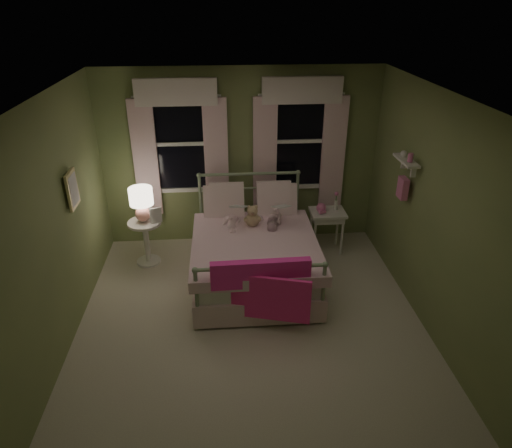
{
  "coord_description": "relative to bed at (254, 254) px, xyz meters",
  "views": [
    {
      "loc": [
        -0.27,
        -4.25,
        3.46
      ],
      "look_at": [
        0.11,
        0.57,
        1.0
      ],
      "focal_mm": 32.0,
      "sensor_mm": 36.0,
      "label": 1
    }
  ],
  "objects": [
    {
      "name": "pink_toy",
      "position": [
        1.02,
        0.65,
        0.32
      ],
      "size": [
        0.14,
        0.2,
        0.14
      ],
      "color": "pink",
      "rests_on": "nightstand_right"
    },
    {
      "name": "bed",
      "position": [
        0.0,
        0.0,
        0.0
      ],
      "size": [
        1.58,
        2.04,
        1.18
      ],
      "color": "white",
      "rests_on": "ground"
    },
    {
      "name": "bud_vase",
      "position": [
        1.24,
        0.71,
        0.41
      ],
      "size": [
        0.06,
        0.06,
        0.28
      ],
      "color": "white",
      "rests_on": "nightstand_right"
    },
    {
      "name": "wall_shelf",
      "position": [
        1.79,
        -0.22,
        1.14
      ],
      "size": [
        0.15,
        0.5,
        0.6
      ],
      "color": "white",
      "rests_on": "room_shell"
    },
    {
      "name": "book_nightstand",
      "position": [
        -1.38,
        0.45,
        0.27
      ],
      "size": [
        0.23,
        0.26,
        0.02
      ],
      "primitive_type": "imported",
      "rotation": [
        0.0,
        0.0,
        0.32
      ],
      "color": "beige",
      "rests_on": "nightstand_left"
    },
    {
      "name": "teddy_bear",
      "position": [
        0.0,
        0.26,
        0.41
      ],
      "size": [
        0.24,
        0.2,
        0.32
      ],
      "color": "tan",
      "rests_on": "bed"
    },
    {
      "name": "book_right",
      "position": [
        0.28,
        0.17,
        0.54
      ],
      "size": [
        0.22,
        0.15,
        0.26
      ],
      "primitive_type": "imported",
      "rotation": [
        1.22,
        0.0,
        0.23
      ],
      "color": "beige",
      "rests_on": "child_right"
    },
    {
      "name": "window_left",
      "position": [
        -0.96,
        1.11,
        1.24
      ],
      "size": [
        1.34,
        0.13,
        1.96
      ],
      "color": "black",
      "rests_on": "room_shell"
    },
    {
      "name": "book_left",
      "position": [
        -0.28,
        0.17,
        0.58
      ],
      "size": [
        0.22,
        0.16,
        0.26
      ],
      "primitive_type": "imported",
      "rotation": [
        1.22,
        0.0,
        -0.27
      ],
      "color": "beige",
      "rests_on": "child_left"
    },
    {
      "name": "framed_picture",
      "position": [
        -2.05,
        -0.32,
        1.12
      ],
      "size": [
        0.03,
        0.32,
        0.42
      ],
      "color": "beige",
      "rests_on": "room_shell"
    },
    {
      "name": "child_left",
      "position": [
        -0.28,
        0.42,
        0.55
      ],
      "size": [
        0.27,
        0.18,
        0.74
      ],
      "primitive_type": "imported",
      "rotation": [
        0.0,
        0.0,
        3.12
      ],
      "color": "#F7D1DD",
      "rests_on": "bed"
    },
    {
      "name": "child_right",
      "position": [
        0.28,
        0.42,
        0.55
      ],
      "size": [
        0.4,
        0.33,
        0.73
      ],
      "primitive_type": "imported",
      "rotation": [
        0.0,
        0.0,
        2.98
      ],
      "color": "#F7D1DD",
      "rests_on": "bed"
    },
    {
      "name": "nightstand_right",
      "position": [
        1.12,
        0.66,
        0.17
      ],
      "size": [
        0.5,
        0.4,
        0.64
      ],
      "color": "white",
      "rests_on": "ground"
    },
    {
      "name": "pink_throw",
      "position": [
        0.0,
        -1.03,
        0.23
      ],
      "size": [
        1.1,
        0.33,
        0.71
      ],
      "color": "#F830A4",
      "rests_on": "bed"
    },
    {
      "name": "nightstand_left",
      "position": [
        -1.48,
        0.53,
        0.03
      ],
      "size": [
        0.46,
        0.46,
        0.65
      ],
      "color": "white",
      "rests_on": "ground"
    },
    {
      "name": "table_lamp",
      "position": [
        -1.48,
        0.53,
        0.57
      ],
      "size": [
        0.32,
        0.32,
        0.48
      ],
      "color": "#EA968A",
      "rests_on": "nightstand_left"
    },
    {
      "name": "window_right",
      "position": [
        0.74,
        1.11,
        1.24
      ],
      "size": [
        1.34,
        0.13,
        1.96
      ],
      "color": "black",
      "rests_on": "room_shell"
    },
    {
      "name": "room_shell",
      "position": [
        -0.11,
        -0.92,
        0.92
      ],
      "size": [
        4.2,
        4.2,
        4.2
      ],
      "color": "beige",
      "rests_on": "ground"
    }
  ]
}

